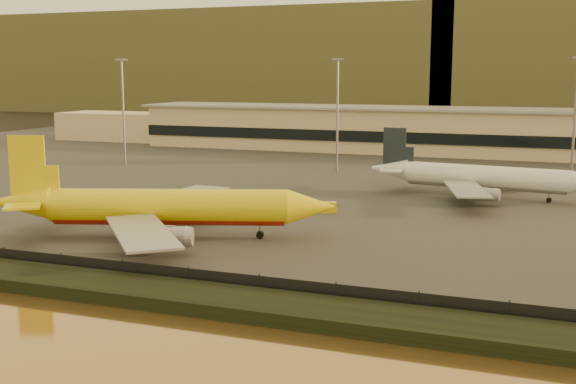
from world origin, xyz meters
The scene contains 11 objects.
ground centered at (0.00, 0.00, 0.00)m, with size 900.00×900.00×0.00m, color black.
embankment centered at (0.00, -17.00, 0.70)m, with size 320.00×7.00×1.40m, color black.
tarmac centered at (0.00, 95.00, 0.10)m, with size 320.00×220.00×0.20m, color #2D2D2D.
perimeter_fence centered at (0.00, -13.00, 1.30)m, with size 300.00×0.05×2.20m, color black.
terminal_building centered at (-14.52, 125.55, 6.25)m, with size 202.00×25.00×12.60m.
apron_light_masts centered at (15.00, 75.00, 15.70)m, with size 152.20×12.20×25.40m.
distant_hills centered at (-20.74, 340.00, 31.39)m, with size 470.00×160.00×70.00m.
dhl_cargo_jet centered at (-12.41, 6.65, 4.36)m, with size 45.48×43.31×13.93m.
white_narrowbody_jet centered at (24.60, 55.11, 3.78)m, with size 41.77×40.52×12.00m.
gse_vehicle_yellow centered at (2.58, 31.63, 1.04)m, with size 3.72×1.67×1.67m, color yellow.
gse_vehicle_white centered at (-20.74, 32.34, 0.97)m, with size 3.41×1.54×1.54m, color silver.
Camera 1 is at (37.24, -77.21, 22.47)m, focal length 45.00 mm.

